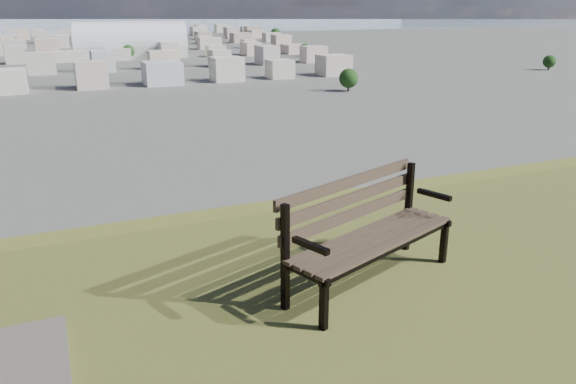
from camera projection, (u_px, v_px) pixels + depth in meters
name	position (u px, v px, depth m)	size (l,w,h in m)	color
park_bench	(365.00, 226.00, 5.22)	(1.97, 1.23, 0.99)	#453828
arena	(132.00, 46.00, 299.14)	(59.71, 31.27, 24.10)	beige
city_blocks	(41.00, 43.00, 353.37)	(395.00, 361.00, 7.00)	beige
bay_water	(37.00, 23.00, 794.26)	(2400.00, 700.00, 0.12)	#95AFBE
far_hills	(3.00, 4.00, 1200.72)	(2050.00, 340.00, 60.00)	#8C92AD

